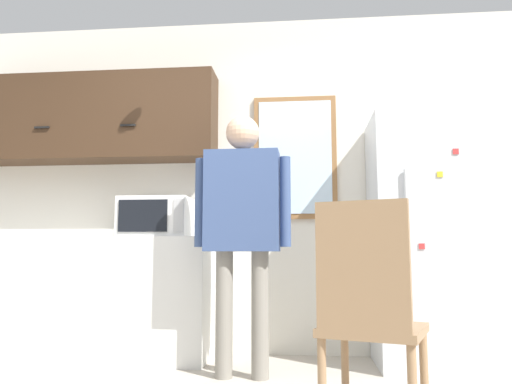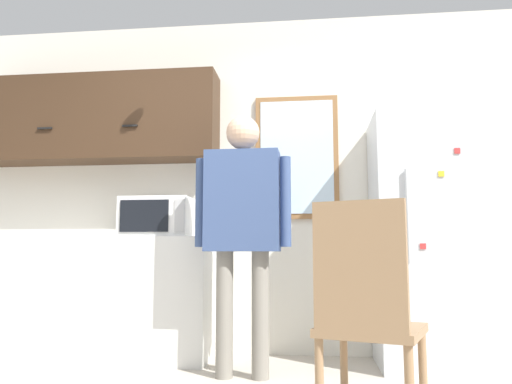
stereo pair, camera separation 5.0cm
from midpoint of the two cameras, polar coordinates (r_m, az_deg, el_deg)
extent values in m
cube|color=silver|center=(4.05, -0.80, 1.13)|extent=(6.00, 0.06, 2.70)
cube|color=silver|center=(4.07, -18.88, -11.29)|extent=(1.99, 0.55, 0.89)
cube|color=#3D2819|center=(4.30, -17.43, 7.90)|extent=(1.99, 0.31, 0.70)
cube|color=black|center=(4.28, -22.69, 6.74)|extent=(0.12, 0.01, 0.01)
cube|color=black|center=(4.00, -13.87, 7.37)|extent=(0.12, 0.01, 0.01)
cube|color=white|center=(3.80, -10.72, -2.90)|extent=(0.51, 0.36, 0.29)
cube|color=black|center=(3.64, -12.28, -2.67)|extent=(0.36, 0.01, 0.23)
cube|color=#B2B2B2|center=(3.56, -8.33, -2.67)|extent=(0.07, 0.01, 0.23)
cylinder|color=gray|center=(3.26, -3.17, -13.72)|extent=(0.11, 0.11, 0.79)
cylinder|color=gray|center=(3.23, 0.96, -13.80)|extent=(0.11, 0.11, 0.79)
cube|color=#384C7A|center=(3.24, -1.09, -1.04)|extent=(0.48, 0.22, 0.65)
sphere|color=#D8AD8C|center=(3.32, -1.07, 6.77)|extent=(0.22, 0.22, 0.22)
cylinder|color=#384C7A|center=(3.29, -5.91, -1.20)|extent=(0.07, 0.07, 0.58)
cylinder|color=#384C7A|center=(3.21, 3.85, -1.08)|extent=(0.07, 0.07, 0.58)
cube|color=silver|center=(3.73, 19.81, -5.10)|extent=(0.79, 0.62, 1.75)
cylinder|color=silver|center=(3.36, 17.39, -2.64)|extent=(0.02, 0.02, 0.61)
cube|color=yellow|center=(3.46, 20.80, 1.96)|extent=(0.04, 0.01, 0.04)
cube|color=red|center=(3.51, 22.40, 4.38)|extent=(0.04, 0.01, 0.04)
cube|color=red|center=(3.39, 18.95, -5.88)|extent=(0.04, 0.01, 0.04)
cube|color=#997551|center=(2.50, 13.68, -15.09)|extent=(0.58, 0.58, 0.04)
cylinder|color=#997551|center=(2.70, 19.08, -19.00)|extent=(0.04, 0.04, 0.39)
cylinder|color=#997551|center=(2.77, 10.56, -18.91)|extent=(0.04, 0.04, 0.39)
cylinder|color=#997551|center=(2.41, 7.89, -20.81)|extent=(0.04, 0.04, 0.39)
cube|color=#997551|center=(2.28, 12.33, -8.17)|extent=(0.41, 0.18, 0.57)
cube|color=olive|center=(4.01, 5.04, 3.99)|extent=(0.66, 0.04, 0.99)
cube|color=silver|center=(3.99, 5.03, 4.05)|extent=(0.58, 0.01, 0.91)
camera|label=1|loc=(0.03, -89.54, -0.06)|focal=35.00mm
camera|label=2|loc=(0.03, 90.46, 0.06)|focal=35.00mm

